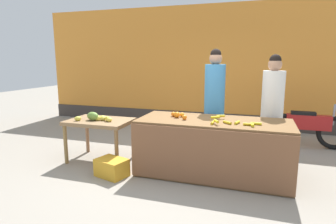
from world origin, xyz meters
name	(u,v)px	position (x,y,z in m)	size (l,w,h in m)	color
ground_plane	(185,170)	(0.00, 0.00, 0.00)	(24.00, 24.00, 0.00)	gray
market_wall_back	(217,68)	(0.00, 3.15, 1.48)	(9.58, 0.23, 3.03)	orange
fruit_stall_counter	(213,148)	(0.43, -0.01, 0.41)	(2.20, 0.93, 0.83)	brown
side_table_wooden	(100,125)	(-1.47, 0.00, 0.62)	(1.04, 0.72, 0.71)	olive
banana_bunch_pile	(232,122)	(0.71, -0.16, 0.86)	(0.70, 0.49, 0.07)	gold
orange_pile	(178,115)	(-0.11, 0.01, 0.87)	(0.30, 0.26, 0.09)	orange
mango_papaya_pile	(96,117)	(-1.52, -0.05, 0.76)	(0.65, 0.47, 0.14)	yellow
vendor_woman_blue_shirt	(214,105)	(0.32, 0.70, 0.95)	(0.34, 0.34, 1.87)	#33333D
vendor_woman_white_shirt	(272,111)	(1.25, 0.69, 0.90)	(0.34, 0.34, 1.78)	#33333D
parked_motorcycle	(308,127)	(1.97, 1.89, 0.40)	(1.60, 0.18, 0.88)	black
produce_crate	(112,168)	(-0.97, -0.54, 0.13)	(0.44, 0.32, 0.26)	gold
produce_sack	(157,139)	(-0.71, 0.68, 0.25)	(0.36, 0.30, 0.50)	maroon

